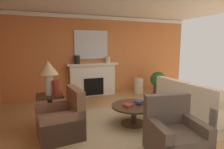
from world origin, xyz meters
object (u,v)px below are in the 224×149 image
Objects in this scene: mantel_mirror at (91,45)px; vase_mantel_right at (108,60)px; armchair_near_window at (62,122)px; side_table at (50,108)px; fireplace at (93,80)px; sofa at (193,102)px; vase_mantel_left at (77,60)px; vase_on_side_table at (57,88)px; armchair_facing_fireplace at (174,137)px; vase_tall_corner at (139,86)px; table_lamp at (48,71)px; coffee_table at (134,110)px; potted_plant at (158,81)px.

mantel_mirror is 0.78m from vase_mantel_right.
armchair_near_window is 0.69m from side_table.
fireplace is 3.31m from sofa.
vase_mantel_left is (1.01, 2.03, 0.90)m from side_table.
armchair_facing_fireplace is at bearing -48.06° from vase_on_side_table.
vase_mantel_right is (-1.14, 0.25, 0.99)m from vase_tall_corner.
vase_mantel_right is at bearing 119.42° from sofa.
table_lamp is at bearing 105.15° from armchair_near_window.
armchair_near_window is at bearing -74.85° from table_lamp.
mantel_mirror reaches higher than sofa.
vase_mantel_left is 1.10m from vase_mantel_right.
armchair_facing_fireplace is at bearing -86.66° from fireplace.
side_table is 0.93× the size of table_lamp.
vase_on_side_table is at bearing -38.66° from side_table.
vase_mantel_right reaches higher than armchair_near_window.
vase_mantel_right reaches higher than vase_tall_corner.
side_table is at bearing 141.34° from vase_on_side_table.
coffee_table is at bearing -121.66° from vase_tall_corner.
side_table is 0.50m from vase_on_side_table.
fireplace is 0.85× the size of sofa.
vase_mantel_left is at bearing -174.87° from fireplace.
coffee_table is 2.85m from vase_mantel_right.
potted_plant is (3.85, 1.43, 0.09)m from side_table.
vase_mantel_left reaches higher than vase_on_side_table.
sofa is at bearing 2.99° from coffee_table.
potted_plant is at bearing -15.92° from fireplace.
fireplace is 2.63m from vase_on_side_table.
sofa reaches higher than coffee_table.
coffee_table is 2.94m from vase_mantel_left.
side_table is (-1.76, 0.64, 0.06)m from coffee_table.
fireplace is at bearing 63.23° from armchair_near_window.
coffee_table is 3.51× the size of vase_mantel_left.
armchair_near_window is 3.92m from vase_tall_corner.
sofa is at bearing 1.93° from armchair_near_window.
armchair_facing_fireplace is 1.36× the size of side_table.
fireplace is 3.08m from armchair_near_window.
mantel_mirror reaches higher than vase_tall_corner.
sofa is at bearing -8.68° from table_lamp.
table_lamp is (-1.76, 0.64, 0.89)m from coffee_table.
sofa is 1.81m from coffee_table.
armchair_near_window is 1.67× the size of vase_tall_corner.
potted_plant is at bearing -19.14° from vase_mantel_right.
coffee_table is (0.20, -2.84, -1.46)m from mantel_mirror.
vase_tall_corner is 0.73m from potted_plant.
mantel_mirror is 2.76m from table_lamp.
mantel_mirror is at bearing 161.33° from potted_plant.
potted_plant is (2.09, 2.07, 0.16)m from coffee_table.
fireplace reaches higher than coffee_table.
coffee_table is 4.49× the size of vase_mantel_right.
vase_mantel_left is at bearing -162.82° from mantel_mirror.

